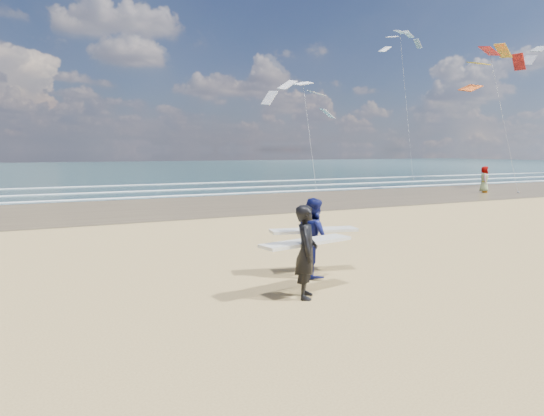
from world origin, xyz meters
TOP-DOWN VIEW (x-y plane):
  - wet_sand_strip at (20.00, 18.00)m, footprint 220.00×12.00m
  - ocean at (20.00, 72.00)m, footprint 220.00×100.00m
  - foam_breakers at (20.00, 28.10)m, footprint 220.00×11.70m
  - surfer_near at (0.45, -0.02)m, footprint 2.26×1.24m
  - surfer_far at (1.47, 1.41)m, footprint 2.26×1.35m
  - beachgoer_0 at (24.45, 16.25)m, footprint 1.08×1.07m
  - kite_0 at (26.94, 17.48)m, footprint 6.76×4.84m
  - kite_1 at (15.22, 25.91)m, footprint 6.62×4.83m
  - kite_5 at (31.21, 32.86)m, footprint 5.51×4.71m

SIDE VIEW (x-z plane):
  - wet_sand_strip at x=20.00m, z-range 0.00..0.01m
  - ocean at x=20.00m, z-range 0.00..0.02m
  - foam_breakers at x=20.00m, z-range 0.02..0.08m
  - beachgoer_0 at x=24.45m, z-range 0.00..1.89m
  - surfer_far at x=1.47m, z-range 0.01..1.93m
  - surfer_near at x=0.45m, z-range 0.01..1.96m
  - kite_1 at x=15.22m, z-range 0.82..10.62m
  - kite_0 at x=26.94m, z-range 0.99..12.94m
  - kite_5 at x=31.21m, z-range 0.57..17.47m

